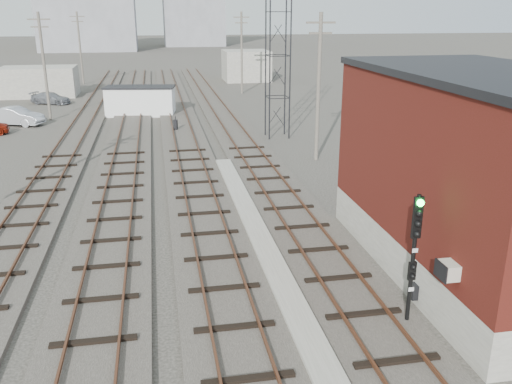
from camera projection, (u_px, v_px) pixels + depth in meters
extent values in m
plane|color=#282621|center=(185.00, 92.00, 63.40)|extent=(320.00, 320.00, 0.00)
cube|color=#332D28|center=(230.00, 126.00, 44.22)|extent=(3.20, 90.00, 0.20)
cube|color=#4C2816|center=(222.00, 124.00, 44.02)|extent=(0.07, 90.00, 0.12)
cube|color=#4C2816|center=(239.00, 123.00, 44.27)|extent=(0.07, 90.00, 0.12)
cube|color=#332D28|center=(181.00, 128.00, 43.53)|extent=(3.20, 90.00, 0.20)
cube|color=#4C2816|center=(172.00, 126.00, 43.33)|extent=(0.07, 90.00, 0.12)
cube|color=#4C2816|center=(190.00, 125.00, 43.58)|extent=(0.07, 90.00, 0.12)
cube|color=#332D28|center=(130.00, 130.00, 42.84)|extent=(3.20, 90.00, 0.20)
cube|color=#4C2816|center=(121.00, 128.00, 42.64)|extent=(0.07, 90.00, 0.12)
cube|color=#4C2816|center=(139.00, 127.00, 42.89)|extent=(0.07, 90.00, 0.12)
cube|color=#332D28|center=(78.00, 132.00, 42.15)|extent=(3.20, 90.00, 0.20)
cube|color=#4C2816|center=(68.00, 129.00, 41.95)|extent=(0.07, 90.00, 0.12)
cube|color=#4C2816|center=(87.00, 129.00, 42.20)|extent=(0.07, 90.00, 0.12)
cube|color=gray|center=(269.00, 258.00, 20.56)|extent=(0.90, 28.00, 0.26)
cube|color=gray|center=(468.00, 251.00, 19.71)|extent=(6.00, 12.00, 1.50)
cube|color=#4D1512|center=(481.00, 158.00, 18.59)|extent=(6.00, 12.00, 5.50)
cube|color=black|center=(493.00, 74.00, 17.69)|extent=(6.20, 12.20, 0.25)
cube|color=beige|center=(448.00, 270.00, 14.94)|extent=(0.45, 0.62, 0.45)
cube|color=black|center=(413.00, 291.00, 17.38)|extent=(0.20, 0.35, 0.50)
cylinder|color=black|center=(270.00, 34.00, 37.83)|extent=(0.10, 0.10, 15.00)
cylinder|color=black|center=(291.00, 34.00, 38.09)|extent=(0.10, 0.10, 15.00)
cylinder|color=black|center=(266.00, 33.00, 39.23)|extent=(0.10, 0.10, 15.00)
cylinder|color=black|center=(286.00, 33.00, 39.49)|extent=(0.10, 0.10, 15.00)
cylinder|color=#595147|center=(44.00, 68.00, 45.82)|extent=(0.24, 0.24, 9.00)
cube|color=#595147|center=(39.00, 19.00, 44.59)|extent=(1.80, 0.12, 0.12)
cube|color=#595147|center=(40.00, 27.00, 44.78)|extent=(1.40, 0.12, 0.12)
cylinder|color=#595147|center=(80.00, 48.00, 69.13)|extent=(0.24, 0.24, 9.00)
cube|color=#595147|center=(77.00, 16.00, 67.89)|extent=(1.80, 0.12, 0.12)
cube|color=#595147|center=(77.00, 21.00, 68.08)|extent=(1.40, 0.12, 0.12)
cylinder|color=#595147|center=(318.00, 89.00, 33.26)|extent=(0.24, 0.24, 9.00)
cube|color=#595147|center=(321.00, 23.00, 32.02)|extent=(1.80, 0.12, 0.12)
cube|color=#595147|center=(320.00, 33.00, 32.21)|extent=(1.40, 0.12, 0.12)
cylinder|color=#595147|center=(242.00, 53.00, 61.23)|extent=(0.24, 0.24, 9.00)
cube|color=#595147|center=(241.00, 17.00, 59.99)|extent=(1.80, 0.12, 0.12)
cube|color=#595147|center=(241.00, 23.00, 60.18)|extent=(1.40, 0.12, 0.12)
cube|color=gray|center=(39.00, 82.00, 60.13)|extent=(8.00, 5.00, 3.20)
cube|color=gray|center=(246.00, 66.00, 73.64)|extent=(6.00, 6.00, 4.00)
cube|color=gray|center=(406.00, 323.00, 16.42)|extent=(0.40, 0.40, 0.10)
cylinder|color=black|center=(413.00, 262.00, 15.77)|extent=(0.13, 0.13, 4.18)
cube|color=black|center=(417.00, 218.00, 15.30)|extent=(0.27, 0.10, 1.25)
sphere|color=#0CE533|center=(421.00, 203.00, 15.07)|extent=(0.21, 0.21, 0.21)
sphere|color=black|center=(419.00, 213.00, 15.17)|extent=(0.21, 0.21, 0.21)
sphere|color=black|center=(418.00, 224.00, 15.27)|extent=(0.21, 0.21, 0.21)
sphere|color=black|center=(417.00, 234.00, 15.37)|extent=(0.21, 0.21, 0.21)
cube|color=black|center=(412.00, 271.00, 15.83)|extent=(0.23, 0.09, 0.58)
cube|color=white|center=(415.00, 251.00, 15.56)|extent=(0.17, 0.02, 0.13)
cube|color=white|center=(411.00, 289.00, 15.96)|extent=(0.17, 0.02, 0.13)
cube|color=black|center=(176.00, 125.00, 42.43)|extent=(0.35, 0.35, 0.90)
cylinder|color=black|center=(175.00, 118.00, 42.25)|extent=(0.07, 0.07, 0.27)
cube|color=white|center=(140.00, 101.00, 49.12)|extent=(6.32, 3.37, 2.51)
cube|color=black|center=(139.00, 87.00, 48.71)|extent=(6.55, 3.60, 0.12)
imported|color=#ABAEB3|center=(16.00, 116.00, 44.85)|extent=(4.88, 3.21, 1.52)
imported|color=slate|center=(51.00, 98.00, 55.29)|extent=(4.41, 3.18, 1.19)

